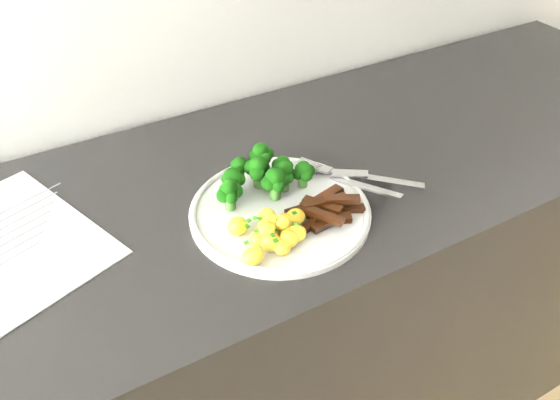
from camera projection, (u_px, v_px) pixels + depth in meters
name	position (u px, v px, depth m)	size (l,w,h in m)	color
counter	(221.00, 360.00, 1.20)	(2.31, 0.58, 0.87)	black
recipe_paper	(9.00, 243.00, 0.86)	(0.32, 0.38, 0.00)	silver
plate	(280.00, 210.00, 0.91)	(0.30, 0.30, 0.02)	white
broccoli	(263.00, 173.00, 0.92)	(0.18, 0.11, 0.07)	#315D21
potatoes	(273.00, 232.00, 0.84)	(0.13, 0.10, 0.04)	yellow
beef_strips	(325.00, 209.00, 0.89)	(0.13, 0.09, 0.03)	black
fork	(351.00, 181.00, 0.95)	(0.10, 0.19, 0.02)	#BABABF
knife	(375.00, 180.00, 0.97)	(0.19, 0.16, 0.02)	#BABABF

